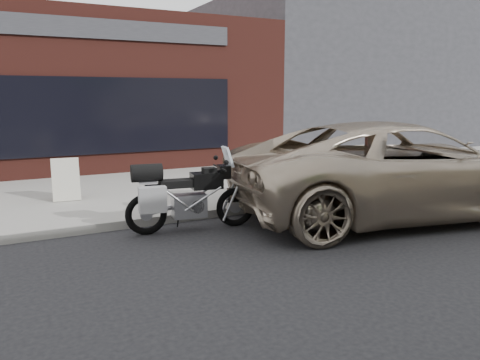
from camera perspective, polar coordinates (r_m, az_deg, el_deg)
name	(u,v)px	position (r m, az deg, el deg)	size (l,w,h in m)	color
ground	(336,308)	(5.26, 11.60, -15.08)	(120.00, 120.00, 0.00)	black
near_sidewalk	(149,188)	(11.31, -11.02, -0.90)	(44.00, 6.00, 0.15)	gray
storefront	(32,95)	(17.69, -24.07, 9.48)	(14.00, 10.07, 4.50)	#502019
neighbour_building	(319,78)	(21.97, 9.55, 12.17)	(10.00, 10.00, 6.00)	#2D2D33
motorcycle	(184,196)	(7.76, -6.90, -1.94)	(2.20, 0.72, 1.40)	black
minivan	(399,169)	(9.16, 18.85, 1.24)	(2.93, 6.35, 1.76)	tan
sandwich_sign	(66,179)	(10.09, -20.48, 0.15)	(0.57, 0.53, 0.84)	beige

